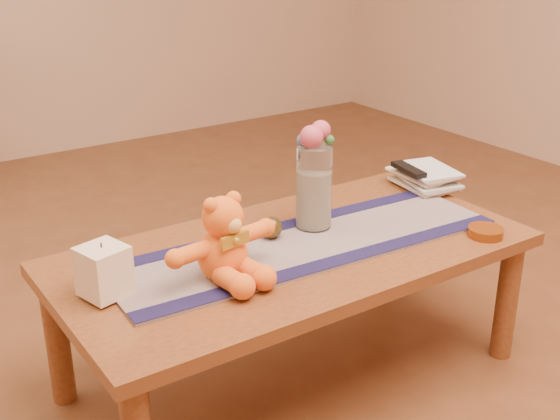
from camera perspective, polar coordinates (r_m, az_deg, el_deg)
floor at (r=2.34m, az=1.04°, el=-12.99°), size 5.50×5.50×0.00m
coffee_table_top at (r=2.12m, az=1.12°, el=-3.46°), size 1.40×0.70×0.04m
table_leg_fr at (r=2.45m, az=17.60°, el=-6.86°), size 0.07×0.07×0.41m
table_leg_bl at (r=2.23m, az=-17.27°, el=-9.87°), size 0.07×0.07×0.41m
table_leg_br at (r=2.79m, az=8.43°, el=-2.27°), size 0.07×0.07×0.41m
persian_runner at (r=2.13m, az=2.12°, el=-2.73°), size 1.22×0.41×0.01m
runner_border_near at (r=2.02m, az=4.39°, el=-4.07°), size 1.20×0.12×0.00m
runner_border_far at (r=2.24m, az=0.08°, el=-1.28°), size 1.20×0.12×0.00m
teddy_bear at (r=1.90m, az=-4.60°, el=-2.23°), size 0.35×0.31×0.22m
pillar_candle at (r=1.87m, az=-13.84°, el=-4.72°), size 0.13×0.13×0.13m
candle_wick at (r=1.84m, az=-14.04°, el=-2.73°), size 0.00×0.00×0.01m
glass_vase at (r=2.19m, az=2.71°, el=1.83°), size 0.11×0.11×0.26m
potpourri_fill at (r=2.20m, az=2.70°, el=0.88°), size 0.09×0.09×0.18m
rose_left at (r=2.12m, az=2.52°, el=5.83°), size 0.07×0.07×0.07m
rose_right at (r=2.15m, az=3.26°, el=6.36°), size 0.06×0.06×0.06m
blue_flower_back at (r=2.17m, az=2.45°, el=6.06°), size 0.04×0.04×0.04m
blue_flower_side at (r=2.14m, az=1.82°, el=5.59°), size 0.04×0.04×0.04m
leaf_sprig at (r=2.15m, az=3.96°, el=5.58°), size 0.03×0.03×0.03m
bronze_ball at (r=2.14m, az=-0.69°, el=-1.41°), size 0.07×0.07×0.07m
book_bottom at (r=2.58m, az=9.95°, el=1.70°), size 0.19×0.24×0.02m
book_lower at (r=2.57m, az=10.12°, el=2.08°), size 0.22×0.26×0.02m
book_upper at (r=2.57m, az=9.86°, el=2.50°), size 0.18×0.23×0.02m
book_top at (r=2.56m, az=10.14°, el=2.89°), size 0.21×0.26×0.02m
tv_remote at (r=2.55m, az=10.19°, el=3.20°), size 0.07×0.17×0.02m
amber_dish at (r=2.27m, az=16.03°, el=-1.70°), size 0.14×0.14×0.03m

